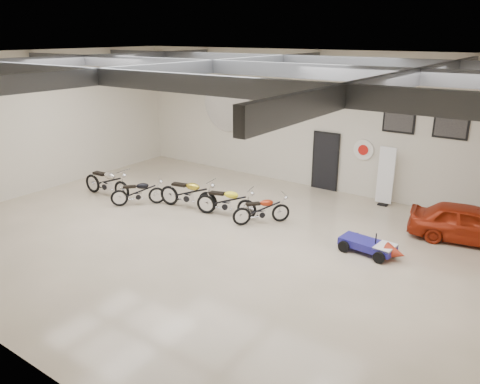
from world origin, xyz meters
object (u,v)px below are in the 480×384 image
Objects in this scene: motorcycle_silver at (106,181)px; motorcycle_red at (261,209)px; motorcycle_yellow at (226,201)px; banner_stand at (386,177)px; motorcycle_black at (138,192)px; go_kart at (373,243)px; motorcycle_gold at (188,193)px; vintage_car at (469,223)px.

motorcycle_silver is 1.20× the size of motorcycle_red.
motorcycle_yellow is at bearing 8.04° from motorcycle_silver.
motorcycle_black is (-6.80, -4.75, -0.52)m from banner_stand.
banner_stand is 4.52m from motorcycle_red.
motorcycle_black is at bearing -167.75° from go_kart.
go_kart is (6.24, 0.18, -0.23)m from motorcycle_gold.
motorcycle_gold is at bearing 170.43° from motorcycle_yellow.
vintage_car is (1.86, 2.34, 0.22)m from go_kart.
banner_stand reaches higher than vintage_car.
banner_stand is 1.11× the size of motorcycle_black.
banner_stand is at bearing 29.76° from motorcycle_yellow.
motorcycle_gold is 1.45m from motorcycle_yellow.
motorcycle_yellow is (1.44, 0.16, -0.03)m from motorcycle_gold.
vintage_car is at bearing 6.89° from motorcycle_gold.
motorcycle_yellow is at bearing 136.88° from motorcycle_red.
motorcycle_silver is at bearing 175.02° from motorcycle_yellow.
motorcycle_silver is 1.01× the size of motorcycle_gold.
vintage_car reaches higher than go_kart.
motorcycle_silver is 1.59m from motorcycle_black.
go_kart is at bearing -77.29° from banner_stand.
banner_stand is 1.12× the size of go_kart.
motorcycle_silver is 9.47m from go_kart.
motorcycle_yellow is at bearing -31.33° from motorcycle_black.
vintage_car is at bearing 13.12° from motorcycle_silver.
vintage_car reaches higher than motorcycle_black.
vintage_car is (6.65, 2.36, 0.03)m from motorcycle_yellow.
motorcycle_black is at bearing 97.84° from vintage_car.
motorcycle_black is 10.23m from vintage_car.
motorcycle_black is 1.01× the size of go_kart.
go_kart is at bearing -50.94° from motorcycle_red.
banner_stand is 0.93× the size of motorcycle_silver.
banner_stand is 6.58m from motorcycle_gold.
motorcycle_black is 4.41m from motorcycle_red.
banner_stand is 3.30m from vintage_car.
motorcycle_red is (1.25, 0.13, -0.05)m from motorcycle_yellow.
motorcycle_gold is 6.24m from go_kart.
motorcycle_gold is 8.48m from vintage_car.
go_kart is at bearing -8.74° from motorcycle_gold.
motorcycle_gold is at bearing 10.08° from motorcycle_silver.
motorcycle_gold is 2.71m from motorcycle_red.
banner_stand is 0.94× the size of motorcycle_gold.
go_kart is at bearing 130.80° from vintage_car.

